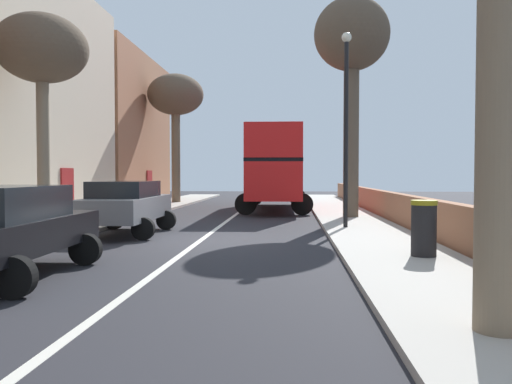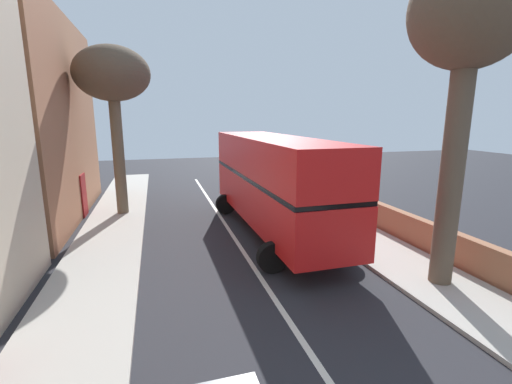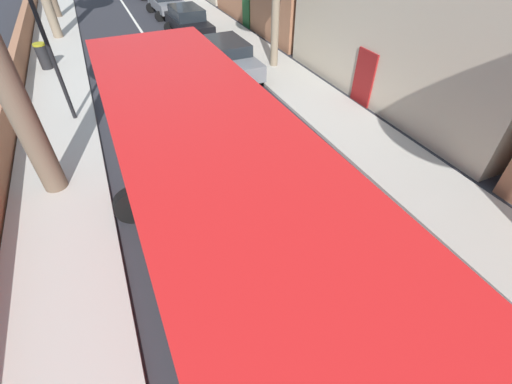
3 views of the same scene
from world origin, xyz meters
TOP-DOWN VIEW (x-y plane):
  - ground_plane at (0.00, 0.00)m, footprint 84.00×84.00m
  - road_centre_line at (0.00, 0.00)m, footprint 0.16×54.00m
  - sidewalk_left at (-4.90, 0.00)m, footprint 2.60×60.00m
  - sidewalk_right at (4.90, 0.00)m, footprint 2.60×60.00m
  - boundary_wall_right at (6.45, 0.00)m, footprint 0.36×54.00m
  - double_decker_bus at (1.70, 12.81)m, footprint 3.67×10.71m
  - parked_car_grey_left_0 at (-2.50, 1.31)m, footprint 2.43×4.43m
  - parked_car_black_left_2 at (-2.50, -5.41)m, footprint 2.50×4.60m
  - parked_car_grey_left_3 at (-2.50, -11.07)m, footprint 2.64×4.33m
  - lamppost_right at (4.30, 2.83)m, footprint 0.32×0.32m
  - litter_bin_right at (5.30, -3.05)m, footprint 0.55×0.55m

SIDE VIEW (x-z plane):
  - ground_plane at x=0.00m, z-range 0.00..0.00m
  - road_centre_line at x=0.00m, z-range 0.00..0.01m
  - sidewalk_left at x=-4.90m, z-range 0.00..0.12m
  - sidewalk_right at x=4.90m, z-range 0.00..0.12m
  - boundary_wall_right at x=6.45m, z-range 0.00..1.15m
  - litter_bin_right at x=5.30m, z-range 0.12..1.30m
  - parked_car_grey_left_3 at x=-2.50m, z-range 0.13..1.67m
  - parked_car_black_left_2 at x=-2.50m, z-range 0.11..1.75m
  - parked_car_grey_left_0 at x=-2.50m, z-range 0.12..1.76m
  - double_decker_bus at x=1.70m, z-range 0.32..4.38m
  - lamppost_right at x=4.30m, z-range 0.65..6.96m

